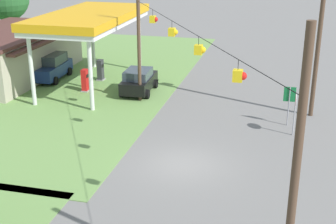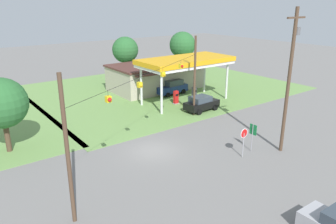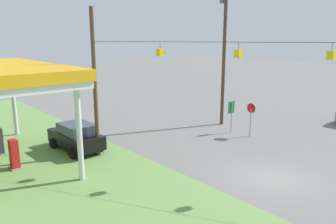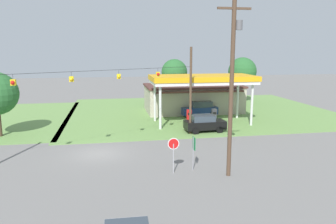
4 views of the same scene
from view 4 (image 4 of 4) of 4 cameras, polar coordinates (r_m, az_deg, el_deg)
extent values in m
plane|color=slate|center=(27.79, -11.86, -7.10)|extent=(160.00, 160.00, 0.00)
cube|color=#6B934C|center=(46.14, 5.65, 0.19)|extent=(36.00, 28.00, 0.04)
cube|color=silver|center=(37.63, 6.00, 5.25)|extent=(11.58, 5.39, 0.35)
cube|color=orange|center=(37.60, 6.01, 5.94)|extent=(11.78, 5.59, 0.55)
cylinder|color=silver|center=(34.83, -1.35, 0.70)|extent=(0.28, 0.28, 4.68)
cylinder|color=silver|center=(37.80, 14.39, 1.16)|extent=(0.28, 0.28, 4.68)
cylinder|color=silver|center=(38.91, -2.30, 1.75)|extent=(0.28, 0.28, 4.68)
cylinder|color=silver|center=(41.60, 12.02, 2.10)|extent=(0.28, 0.28, 4.68)
cube|color=#B2A893|center=(45.57, 4.33, 2.27)|extent=(12.75, 7.04, 3.48)
cube|color=#512D28|center=(45.33, 4.36, 4.59)|extent=(13.05, 7.34, 0.24)
cube|color=#512D28|center=(41.66, 5.68, 3.53)|extent=(11.47, 0.70, 0.20)
cube|color=gray|center=(38.00, 3.68, -1.98)|extent=(0.71, 0.56, 0.12)
cube|color=red|center=(37.83, 3.70, -0.74)|extent=(0.55, 0.40, 1.56)
cube|color=black|center=(37.56, 3.78, -0.34)|extent=(0.39, 0.03, 0.24)
cube|color=gray|center=(38.81, 7.99, -1.80)|extent=(0.71, 0.56, 0.12)
cube|color=#333338|center=(38.64, 8.02, -0.58)|extent=(0.55, 0.40, 1.56)
cube|color=black|center=(38.38, 8.14, -0.19)|extent=(0.39, 0.03, 0.24)
cube|color=black|center=(34.35, 6.43, -2.21)|extent=(4.27, 2.03, 0.83)
cube|color=#333D47|center=(34.11, 6.06, -1.04)|extent=(2.38, 1.80, 0.61)
cylinder|color=black|center=(35.74, 7.89, -2.42)|extent=(0.69, 0.25, 0.68)
cylinder|color=black|center=(34.03, 9.01, -3.11)|extent=(0.69, 0.25, 0.68)
cylinder|color=black|center=(34.93, 3.89, -2.65)|extent=(0.69, 0.25, 0.68)
cylinder|color=black|center=(33.17, 4.82, -3.38)|extent=(0.69, 0.25, 0.68)
cube|color=navy|center=(42.13, 5.43, 0.28)|extent=(4.64, 2.10, 0.93)
cube|color=#333D47|center=(42.08, 5.80, 1.41)|extent=(2.59, 1.84, 0.75)
cylinder|color=black|center=(40.91, 3.97, -0.68)|extent=(0.69, 0.26, 0.68)
cylinder|color=black|center=(42.68, 3.22, -0.19)|extent=(0.69, 0.26, 0.68)
cylinder|color=black|center=(41.82, 7.66, -0.50)|extent=(0.69, 0.26, 0.68)
cylinder|color=black|center=(43.56, 6.78, -0.03)|extent=(0.69, 0.26, 0.68)
cylinder|color=#99999E|center=(22.77, 0.95, -8.08)|extent=(0.08, 0.08, 2.10)
cylinder|color=white|center=(22.45, 0.96, -5.55)|extent=(0.80, 0.03, 0.80)
cylinder|color=red|center=(22.45, 0.96, -5.55)|extent=(0.70, 0.03, 0.70)
cylinder|color=gray|center=(23.34, 4.40, -7.25)|extent=(0.07, 0.07, 2.40)
cube|color=#146B33|center=(23.13, 4.54, -5.47)|extent=(0.04, 0.70, 0.90)
cylinder|color=#4C3828|center=(21.64, 10.98, 3.84)|extent=(0.28, 0.28, 11.74)
cube|color=#4C3828|center=(21.64, 11.47, 17.28)|extent=(2.20, 0.14, 0.14)
cylinder|color=#59595B|center=(21.68, 12.26, 14.58)|extent=(0.44, 0.44, 0.60)
cylinder|color=#4C3828|center=(32.70, 3.96, 3.61)|extent=(0.24, 0.24, 8.73)
cylinder|color=black|center=(26.54, -12.42, 7.05)|extent=(17.89, 10.02, 0.02)
cylinder|color=black|center=(24.39, -25.41, 5.56)|extent=(0.02, 0.02, 0.35)
cube|color=yellow|center=(24.42, -25.34, 4.69)|extent=(0.32, 0.32, 0.40)
sphere|color=red|center=(24.26, -25.45, 4.65)|extent=(0.28, 0.28, 0.28)
cylinder|color=black|center=(25.69, -16.50, 6.36)|extent=(0.02, 0.02, 0.35)
cube|color=yellow|center=(25.72, -16.45, 5.53)|extent=(0.32, 0.32, 0.40)
sphere|color=yellow|center=(25.55, -16.49, 5.49)|extent=(0.28, 0.28, 0.28)
cylinder|color=black|center=(27.54, -8.59, 6.94)|extent=(0.02, 0.02, 0.35)
cube|color=yellow|center=(27.57, -8.57, 6.16)|extent=(0.32, 0.32, 0.40)
sphere|color=yellow|center=(27.40, -8.56, 6.13)|extent=(0.28, 0.28, 0.28)
cylinder|color=black|center=(29.84, -1.77, 7.33)|extent=(0.02, 0.02, 0.35)
cube|color=yellow|center=(29.87, -1.77, 6.61)|extent=(0.32, 0.32, 0.40)
sphere|color=red|center=(29.70, -1.72, 6.59)|extent=(0.28, 0.28, 0.28)
cylinder|color=#4C3828|center=(51.32, 1.09, 3.24)|extent=(0.44, 0.44, 3.48)
sphere|color=#28602D|center=(50.99, 1.11, 6.97)|extent=(4.00, 4.00, 4.00)
cylinder|color=#4C3828|center=(54.05, 12.66, 3.27)|extent=(0.44, 0.44, 3.30)
sphere|color=#28602D|center=(53.73, 12.81, 6.91)|extent=(4.47, 4.47, 4.47)
camera|label=1|loc=(30.93, -55.55, 10.09)|focal=50.00mm
camera|label=2|loc=(16.58, -83.01, 14.33)|focal=35.00mm
camera|label=3|loc=(41.75, -23.09, 7.96)|focal=35.00mm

